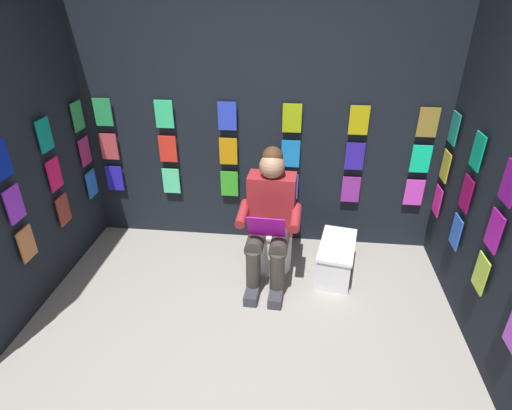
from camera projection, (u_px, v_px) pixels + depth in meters
The scene contains 7 objects.
ground_plane at pixel (227, 403), 2.62m from camera, with size 30.00×30.00×0.00m, color gray.
display_wall_back at pixel (260, 126), 3.83m from camera, with size 3.45×0.14×2.37m.
display_wall_left at pixel (501, 181), 2.75m from camera, with size 0.14×1.97×2.37m.
display_wall_right at pixel (17, 160), 3.09m from camera, with size 0.14×1.97×2.37m.
toilet at pixel (272, 232), 3.81m from camera, with size 0.41×0.56×0.77m.
person_reading at pixel (270, 218), 3.48m from camera, with size 0.54×0.70×1.19m.
comic_longbox_near at pixel (336, 259), 3.71m from camera, with size 0.39×0.63×0.33m.
Camera 1 is at (-0.37, 1.68, 2.34)m, focal length 28.95 mm.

